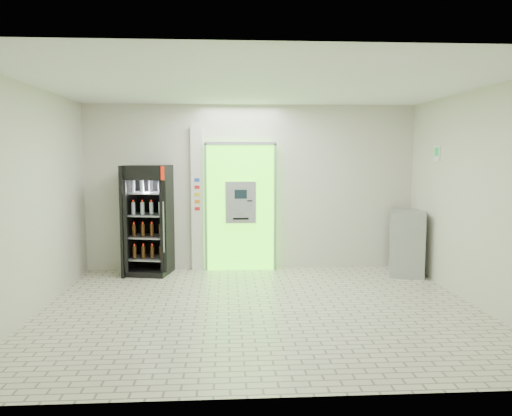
{
  "coord_description": "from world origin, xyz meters",
  "views": [
    {
      "loc": [
        -0.47,
        -6.59,
        2.08
      ],
      "look_at": [
        0.01,
        1.2,
        1.26
      ],
      "focal_mm": 35.0,
      "sensor_mm": 36.0,
      "label": 1
    }
  ],
  "objects": [
    {
      "name": "room_shell",
      "position": [
        0.0,
        0.0,
        1.84
      ],
      "size": [
        6.0,
        6.0,
        6.0
      ],
      "color": "beige",
      "rests_on": "ground"
    },
    {
      "name": "exit_sign",
      "position": [
        2.99,
        1.4,
        2.12
      ],
      "size": [
        0.02,
        0.22,
        0.26
      ],
      "color": "white",
      "rests_on": "room_shell"
    },
    {
      "name": "atm_assembly",
      "position": [
        -0.2,
        2.41,
        1.17
      ],
      "size": [
        1.3,
        0.24,
        2.33
      ],
      "color": "#50FF18",
      "rests_on": "ground"
    },
    {
      "name": "pillar",
      "position": [
        -0.98,
        2.45,
        1.3
      ],
      "size": [
        0.22,
        0.11,
        2.6
      ],
      "color": "silver",
      "rests_on": "ground"
    },
    {
      "name": "beverage_cooler",
      "position": [
        -1.83,
        2.18,
        0.92
      ],
      "size": [
        0.84,
        0.8,
        1.92
      ],
      "rotation": [
        0.0,
        0.0,
        -0.2
      ],
      "color": "black",
      "rests_on": "ground"
    },
    {
      "name": "ground",
      "position": [
        0.0,
        0.0,
        0.0
      ],
      "size": [
        6.0,
        6.0,
        0.0
      ],
      "primitive_type": "plane",
      "color": "beige",
      "rests_on": "ground"
    },
    {
      "name": "steel_cabinet",
      "position": [
        2.71,
        1.9,
        0.56
      ],
      "size": [
        0.79,
        0.97,
        1.12
      ],
      "rotation": [
        0.0,
        0.0,
        -0.29
      ],
      "color": "#989A9F",
      "rests_on": "ground"
    }
  ]
}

